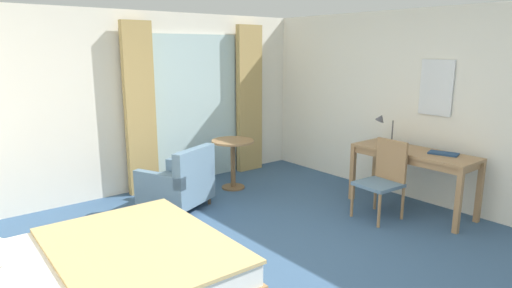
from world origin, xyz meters
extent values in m
cube|color=#38567A|center=(0.00, 0.00, -0.05)|extent=(6.12, 6.55, 0.10)
cube|color=white|center=(0.00, 3.01, 1.26)|extent=(5.72, 0.12, 2.52)
cube|color=white|center=(2.80, 0.00, 1.26)|extent=(0.12, 6.15, 2.52)
cube|color=silver|center=(0.93, 2.93, 1.11)|extent=(1.47, 0.02, 2.22)
cube|color=tan|center=(-0.02, 2.83, 1.19)|extent=(0.42, 0.10, 2.38)
cube|color=tan|center=(1.89, 2.83, 1.19)|extent=(0.46, 0.10, 2.38)
cube|color=white|center=(-1.51, 0.38, 0.33)|extent=(1.94, 1.74, 0.19)
cube|color=tan|center=(-1.18, 0.37, 0.44)|extent=(1.33, 1.76, 0.03)
cube|color=#9E754C|center=(2.32, 0.06, 0.76)|extent=(0.58, 1.52, 0.04)
cube|color=#9E754C|center=(2.32, 0.06, 0.70)|extent=(0.53, 1.44, 0.08)
cube|color=#9E754C|center=(2.58, -0.67, 0.37)|extent=(0.06, 0.06, 0.74)
cube|color=#9E754C|center=(2.57, 0.79, 0.37)|extent=(0.06, 0.06, 0.74)
cube|color=#9E754C|center=(2.07, -0.67, 0.37)|extent=(0.06, 0.06, 0.74)
cube|color=#9E754C|center=(2.06, 0.78, 0.37)|extent=(0.06, 0.06, 0.74)
cube|color=slate|center=(1.76, 0.16, 0.42)|extent=(0.50, 0.48, 0.04)
cube|color=#9E754C|center=(1.98, 0.14, 0.69)|extent=(0.06, 0.43, 0.50)
cylinder|color=#9E754C|center=(1.56, 0.37, 0.20)|extent=(0.04, 0.04, 0.40)
cylinder|color=#9E754C|center=(1.54, -0.04, 0.20)|extent=(0.04, 0.04, 0.40)
cylinder|color=#9E754C|center=(1.99, 0.35, 0.20)|extent=(0.04, 0.04, 0.40)
cylinder|color=#9E754C|center=(1.96, -0.06, 0.20)|extent=(0.04, 0.04, 0.40)
cylinder|color=#4C4C51|center=(2.40, 0.43, 0.78)|extent=(0.15, 0.15, 0.02)
cylinder|color=#4C4C51|center=(2.40, 0.43, 0.94)|extent=(0.02, 0.02, 0.30)
cone|color=#4C4C51|center=(2.32, 0.57, 1.12)|extent=(0.14, 0.14, 0.14)
cube|color=navy|center=(2.42, -0.27, 0.79)|extent=(0.26, 0.37, 0.02)
cube|color=slate|center=(0.04, 2.00, 0.24)|extent=(0.96, 0.96, 0.28)
cube|color=slate|center=(0.16, 1.71, 0.60)|extent=(0.71, 0.40, 0.44)
cube|color=slate|center=(0.32, 2.12, 0.46)|extent=(0.38, 0.72, 0.16)
cube|color=slate|center=(-0.25, 1.87, 0.46)|extent=(0.38, 0.72, 0.16)
cylinder|color=#4C3D2D|center=(0.19, 2.40, 0.05)|extent=(0.04, 0.04, 0.10)
cylinder|color=#4C3D2D|center=(-0.37, 2.16, 0.05)|extent=(0.04, 0.04, 0.10)
cylinder|color=#4C3D2D|center=(0.44, 1.83, 0.05)|extent=(0.04, 0.04, 0.10)
cylinder|color=#4C3D2D|center=(-0.12, 1.59, 0.05)|extent=(0.04, 0.04, 0.10)
cylinder|color=#9E754C|center=(1.08, 2.18, 0.71)|extent=(0.61, 0.61, 0.03)
cylinder|color=brown|center=(1.08, 2.18, 0.35)|extent=(0.07, 0.07, 0.69)
cylinder|color=brown|center=(1.08, 2.18, 0.01)|extent=(0.34, 0.34, 0.02)
cube|color=silver|center=(2.72, 0.06, 1.53)|extent=(0.02, 0.44, 0.70)
camera|label=1|loc=(-2.51, -2.82, 2.03)|focal=30.63mm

